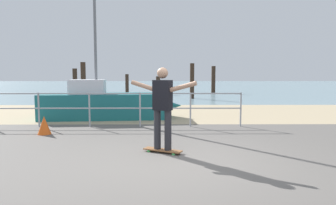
{
  "coord_description": "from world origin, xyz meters",
  "views": [
    {
      "loc": [
        -0.18,
        -5.57,
        1.61
      ],
      "look_at": [
        -0.12,
        2.0,
        0.9
      ],
      "focal_mm": 32.94,
      "sensor_mm": 36.0,
      "label": 1
    }
  ],
  "objects_px": {
    "skateboard": "(163,150)",
    "traffic_cone": "(44,126)",
    "skateboarder": "(163,104)",
    "sailboat": "(110,104)"
  },
  "relations": [
    {
      "from": "skateboard",
      "to": "traffic_cone",
      "type": "relative_size",
      "value": 1.61
    },
    {
      "from": "sailboat",
      "to": "traffic_cone",
      "type": "xyz_separation_m",
      "value": [
        -1.19,
        -2.94,
        -0.27
      ]
    },
    {
      "from": "skateboarder",
      "to": "traffic_cone",
      "type": "distance_m",
      "value": 3.75
    },
    {
      "from": "sailboat",
      "to": "skateboarder",
      "type": "bearing_deg",
      "value": -68.22
    },
    {
      "from": "skateboard",
      "to": "traffic_cone",
      "type": "height_order",
      "value": "traffic_cone"
    },
    {
      "from": "traffic_cone",
      "to": "skateboarder",
      "type": "bearing_deg",
      "value": -31.38
    },
    {
      "from": "sailboat",
      "to": "traffic_cone",
      "type": "bearing_deg",
      "value": -112.06
    },
    {
      "from": "skateboard",
      "to": "traffic_cone",
      "type": "bearing_deg",
      "value": 148.62
    },
    {
      "from": "sailboat",
      "to": "skateboarder",
      "type": "distance_m",
      "value": 5.25
    },
    {
      "from": "skateboarder",
      "to": "traffic_cone",
      "type": "xyz_separation_m",
      "value": [
        -3.13,
        1.91,
        -0.77
      ]
    }
  ]
}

